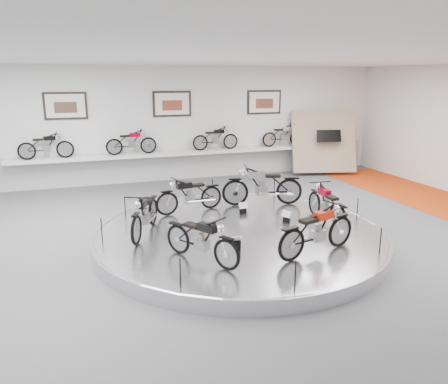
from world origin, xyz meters
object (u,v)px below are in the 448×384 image
object	(u,v)px
shelf	(175,153)
bike_d	(201,239)
bike_e	(317,230)
display_platform	(240,236)
bike_c	(145,213)
bike_b	(190,195)
bike_f	(327,204)
bike_a	(262,186)

from	to	relation	value
shelf	bike_d	world-z (taller)	bike_d
bike_d	bike_e	distance (m)	2.21
display_platform	bike_d	xyz separation A→B (m)	(-1.28, -1.38, 0.59)
shelf	bike_e	xyz separation A→B (m)	(0.89, -8.14, -0.22)
display_platform	bike_c	xyz separation A→B (m)	(-2.02, 0.42, 0.62)
bike_b	bike_e	world-z (taller)	bike_e
bike_d	bike_e	world-z (taller)	bike_e
bike_e	bike_b	bearing A→B (deg)	99.98
shelf	bike_f	bearing A→B (deg)	-72.73
bike_c	bike_f	world-z (taller)	bike_c
display_platform	shelf	xyz separation A→B (m)	(0.00, 6.40, 0.85)
bike_a	bike_d	bearing A→B (deg)	63.51
bike_c	shelf	bearing A→B (deg)	-173.94
bike_c	bike_e	size ratio (longest dim) A/B	0.98
bike_d	bike_e	size ratio (longest dim) A/B	0.91
bike_a	bike_b	size ratio (longest dim) A/B	1.19
shelf	bike_d	size ratio (longest dim) A/B	7.37
display_platform	shelf	bearing A→B (deg)	90.00
display_platform	bike_c	size ratio (longest dim) A/B	4.01
bike_f	shelf	bearing A→B (deg)	21.97
bike_a	bike_b	bearing A→B (deg)	12.86
display_platform	bike_d	bearing A→B (deg)	-132.97
bike_b	bike_f	xyz separation A→B (m)	(2.76, -1.88, 0.01)
display_platform	shelf	world-z (taller)	shelf
bike_d	bike_b	bearing A→B (deg)	137.69
shelf	bike_b	world-z (taller)	bike_b
shelf	bike_c	world-z (taller)	bike_c
display_platform	bike_e	size ratio (longest dim) A/B	3.92
bike_f	bike_d	bearing A→B (deg)	114.10
display_platform	bike_a	distance (m)	2.19
bike_a	bike_c	distance (m)	3.50
display_platform	bike_e	bearing A→B (deg)	-62.75
display_platform	bike_e	distance (m)	2.05
bike_b	bike_f	bearing A→B (deg)	134.93
shelf	bike_e	world-z (taller)	bike_e
shelf	bike_b	bearing A→B (deg)	-98.54
shelf	bike_b	xyz separation A→B (m)	(-0.71, -4.72, -0.25)
bike_b	bike_c	world-z (taller)	bike_c
bike_a	bike_b	distance (m)	1.97
bike_c	bike_f	size ratio (longest dim) A/B	1.03
bike_b	bike_e	bearing A→B (deg)	104.33
shelf	bike_a	size ratio (longest dim) A/B	6.08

